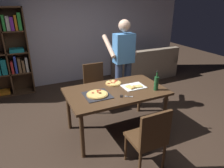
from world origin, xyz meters
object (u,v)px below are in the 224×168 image
at_px(chair_far_side, 95,83).
at_px(couch, 145,67).
at_px(dining_table, 116,95).
at_px(pepperoni_pizza_on_tray, 97,95).
at_px(wine_bottle, 156,83).
at_px(kitchen_scissors, 124,96).
at_px(second_pizza_plain, 113,83).
at_px(chair_near_camera, 149,137).
at_px(person_serving_pizza, 123,60).

distance_m(chair_far_side, couch, 2.18).
bearing_deg(couch, dining_table, -133.74).
relative_size(pepperoni_pizza_on_tray, wine_bottle, 1.21).
distance_m(pepperoni_pizza_on_tray, wine_bottle, 0.94).
xyz_separation_m(kitchen_scissors, second_pizza_plain, (0.07, 0.51, 0.01)).
bearing_deg(wine_bottle, couch, 59.45).
bearing_deg(chair_far_side, wine_bottle, -64.32).
xyz_separation_m(chair_far_side, couch, (1.90, 1.04, -0.21)).
distance_m(couch, pepperoni_pizza_on_tray, 3.06).
relative_size(chair_near_camera, couch, 0.52).
xyz_separation_m(chair_near_camera, couch, (1.90, 2.94, -0.21)).
height_order(dining_table, pepperoni_pizza_on_tray, pepperoni_pizza_on_tray).
xyz_separation_m(dining_table, person_serving_pizza, (0.51, 0.73, 0.33)).
bearing_deg(person_serving_pizza, couch, 42.08).
height_order(dining_table, kitchen_scissors, kitchen_scissors).
bearing_deg(second_pizza_plain, wine_bottle, -45.73).
relative_size(dining_table, pepperoni_pizza_on_tray, 4.08).
relative_size(dining_table, wine_bottle, 4.92).
relative_size(chair_near_camera, chair_far_side, 1.00).
xyz_separation_m(wine_bottle, second_pizza_plain, (-0.50, 0.51, -0.11)).
relative_size(person_serving_pizza, second_pizza_plain, 6.52).
bearing_deg(person_serving_pizza, chair_near_camera, -106.87).
bearing_deg(kitchen_scissors, second_pizza_plain, 82.39).
height_order(couch, pepperoni_pizza_on_tray, couch).
bearing_deg(chair_near_camera, chair_far_side, 90.00).
bearing_deg(chair_far_side, couch, 28.60).
relative_size(couch, wine_bottle, 5.43).
xyz_separation_m(chair_near_camera, chair_far_side, (0.00, 1.90, 0.00)).
height_order(person_serving_pizza, second_pizza_plain, person_serving_pizza).
bearing_deg(couch, person_serving_pizza, -137.92).
xyz_separation_m(chair_far_side, wine_bottle, (0.58, -1.20, 0.36)).
distance_m(kitchen_scissors, second_pizza_plain, 0.52).
bearing_deg(dining_table, wine_bottle, -23.67).
bearing_deg(second_pizza_plain, pepperoni_pizza_on_tray, -142.95).
bearing_deg(kitchen_scissors, wine_bottle, 0.08).
xyz_separation_m(chair_near_camera, wine_bottle, (0.58, 0.70, 0.36)).
bearing_deg(pepperoni_pizza_on_tray, second_pizza_plain, 37.05).
distance_m(dining_table, person_serving_pizza, 0.95).
xyz_separation_m(pepperoni_pizza_on_tray, second_pizza_plain, (0.41, 0.31, -0.00)).
relative_size(person_serving_pizza, wine_bottle, 5.54).
xyz_separation_m(dining_table, kitchen_scissors, (0.01, -0.25, 0.08)).
bearing_deg(person_serving_pizza, dining_table, -124.91).
bearing_deg(couch, wine_bottle, -120.55).
bearing_deg(chair_near_camera, couch, 57.08).
bearing_deg(couch, second_pizza_plain, -136.57).
relative_size(chair_far_side, couch, 0.52).
xyz_separation_m(chair_far_side, person_serving_pizza, (0.51, -0.22, 0.49)).
xyz_separation_m(person_serving_pizza, wine_bottle, (0.07, -0.98, -0.13)).
distance_m(chair_near_camera, chair_far_side, 1.90).
relative_size(dining_table, second_pizza_plain, 5.79).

